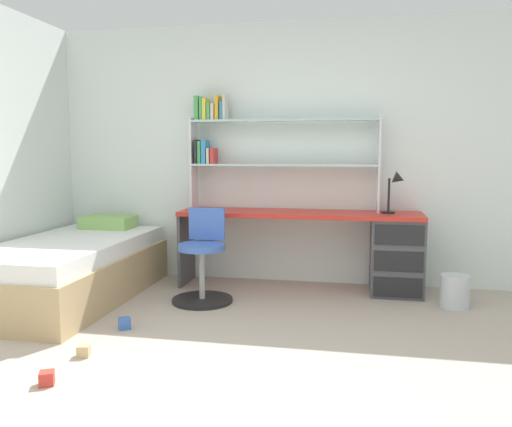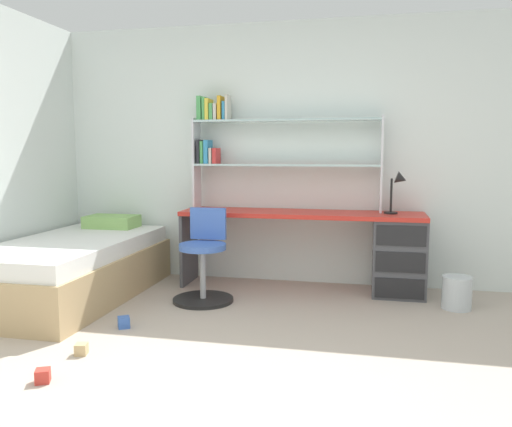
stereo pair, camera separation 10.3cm
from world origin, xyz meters
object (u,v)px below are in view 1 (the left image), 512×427
Objects in this scene: bed_platform at (70,269)px; toy_block_blue_2 at (125,323)px; desk_lamp at (396,186)px; swivel_chair at (203,265)px; desk at (365,246)px; toy_block_natural_1 at (84,351)px; bookshelf_hutch at (256,141)px; waste_bin at (455,291)px; toy_block_red_0 at (47,378)px.

bed_platform reaches higher than toy_block_blue_2.
desk_lamp is 0.19× the size of bed_platform.
swivel_chair is 0.40× the size of bed_platform.
desk_lamp reaches higher than desk.
bed_platform reaches higher than toy_block_natural_1.
desk_lamp is (1.30, -0.15, -0.40)m from bookshelf_hutch.
bookshelf_hutch is at bearing 65.45° from toy_block_blue_2.
bed_platform is 7.34× the size of waste_bin.
bookshelf_hutch is at bearing 65.01° from swivel_chair.
toy_block_red_0 is at bearing -127.43° from desk.
toy_block_red_0 is (-2.01, -2.27, -0.94)m from desk_lamp.
bed_platform is at bearing -165.73° from desk_lamp.
bed_platform is (-1.49, -0.86, -1.12)m from bookshelf_hutch.
bed_platform is 1.41m from toy_block_natural_1.
desk_lamp is 3.18m from toy_block_red_0.
toy_block_blue_2 reaches higher than toy_block_natural_1.
toy_block_red_0 is at bearing -106.28° from bookshelf_hutch.
bookshelf_hutch is 21.96× the size of toy_block_blue_2.
waste_bin is 2.92m from toy_block_natural_1.
bed_platform is 1.76m from toy_block_red_0.
bed_platform is at bearing 123.71° from toy_block_natural_1.
desk_lamp reaches higher than toy_block_natural_1.
waste_bin is at bearing -35.78° from desk_lamp.
desk is at bearing 15.93° from bed_platform.
swivel_chair reaches higher than toy_block_red_0.
desk_lamp reaches higher than swivel_chair.
desk is at bearing 22.47° from swivel_chair.
desk is 0.62m from desk_lamp.
desk_lamp reaches higher than waste_bin.
desk_lamp is at bearing 34.18° from toy_block_blue_2.
desk_lamp is at bearing 48.51° from toy_block_red_0.
desk is 2.63m from bed_platform.
toy_block_red_0 is at bearing -102.47° from swivel_chair.
toy_block_natural_1 is (-0.71, -2.02, -1.34)m from bookshelf_hutch.
desk_lamp is at bearing 14.27° from bed_platform.
desk_lamp is 5.30× the size of toy_block_natural_1.
desk is 27.32× the size of toy_block_blue_2.
toy_block_red_0 is 0.94× the size of toy_block_blue_2.
toy_block_red_0 is at bearing -142.01° from waste_bin.
toy_block_blue_2 is (0.80, -0.64, -0.22)m from bed_platform.
bed_platform is at bearing 116.50° from toy_block_red_0.
bookshelf_hutch is 6.65× the size of waste_bin.
bookshelf_hutch is at bearing 73.72° from toy_block_red_0.
swivel_chair is 1.40m from toy_block_natural_1.
toy_block_red_0 is (-0.38, -1.72, -0.28)m from swivel_chair.
swivel_chair is at bearing -174.10° from waste_bin.
desk reaches higher than bed_platform.
bookshelf_hutch is at bearing 172.60° from desk.
desk reaches higher than toy_block_natural_1.
desk is at bearing 52.57° from toy_block_red_0.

